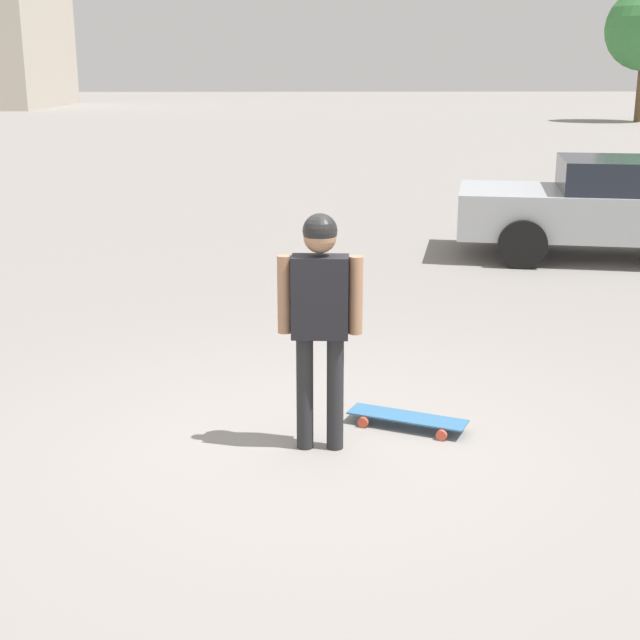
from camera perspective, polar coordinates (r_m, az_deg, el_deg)
ground_plane at (r=6.40m, az=0.00°, el=-8.15°), size 220.00×220.00×0.00m
person at (r=6.05m, az=0.00°, el=0.99°), size 0.58×0.23×1.67m
skateboard at (r=6.73m, az=5.61°, el=-6.28°), size 0.90×0.60×0.09m
car_parked_near at (r=13.35m, az=19.10°, el=6.90°), size 4.93×2.82×1.41m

